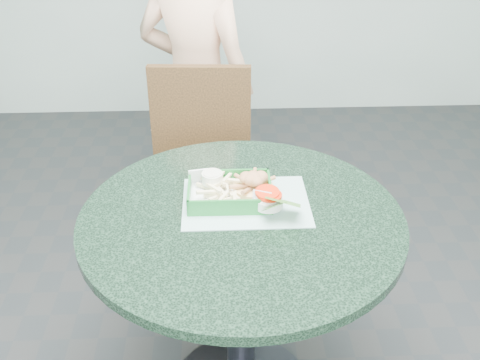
{
  "coord_description": "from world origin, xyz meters",
  "views": [
    {
      "loc": [
        -0.06,
        -1.33,
        1.68
      ],
      "look_at": [
        0.0,
        0.1,
        0.83
      ],
      "focal_mm": 42.0,
      "sensor_mm": 36.0,
      "label": 1
    }
  ],
  "objects_px": {
    "diner_person": "(196,88)",
    "food_basket": "(230,200)",
    "cafe_table": "(241,266)",
    "sauce_ramekin": "(212,183)",
    "dining_chair": "(202,166)",
    "crab_sandwich": "(253,188)"
  },
  "relations": [
    {
      "from": "cafe_table",
      "to": "sauce_ramekin",
      "type": "bearing_deg",
      "value": 123.35
    },
    {
      "from": "dining_chair",
      "to": "diner_person",
      "type": "bearing_deg",
      "value": 96.84
    },
    {
      "from": "dining_chair",
      "to": "crab_sandwich",
      "type": "height_order",
      "value": "dining_chair"
    },
    {
      "from": "food_basket",
      "to": "diner_person",
      "type": "bearing_deg",
      "value": 97.23
    },
    {
      "from": "cafe_table",
      "to": "food_basket",
      "type": "relative_size",
      "value": 3.8
    },
    {
      "from": "food_basket",
      "to": "crab_sandwich",
      "type": "xyz_separation_m",
      "value": [
        0.07,
        0.01,
        0.03
      ]
    },
    {
      "from": "cafe_table",
      "to": "dining_chair",
      "type": "height_order",
      "value": "dining_chair"
    },
    {
      "from": "food_basket",
      "to": "sauce_ramekin",
      "type": "height_order",
      "value": "sauce_ramekin"
    },
    {
      "from": "diner_person",
      "to": "food_basket",
      "type": "bearing_deg",
      "value": 120.85
    },
    {
      "from": "crab_sandwich",
      "to": "cafe_table",
      "type": "bearing_deg",
      "value": -112.5
    },
    {
      "from": "cafe_table",
      "to": "sauce_ramekin",
      "type": "distance_m",
      "value": 0.27
    },
    {
      "from": "cafe_table",
      "to": "food_basket",
      "type": "distance_m",
      "value": 0.21
    },
    {
      "from": "diner_person",
      "to": "food_basket",
      "type": "height_order",
      "value": "diner_person"
    },
    {
      "from": "cafe_table",
      "to": "sauce_ramekin",
      "type": "xyz_separation_m",
      "value": [
        -0.08,
        0.13,
        0.22
      ]
    },
    {
      "from": "food_basket",
      "to": "crab_sandwich",
      "type": "distance_m",
      "value": 0.08
    },
    {
      "from": "food_basket",
      "to": "sauce_ramekin",
      "type": "distance_m",
      "value": 0.08
    },
    {
      "from": "cafe_table",
      "to": "diner_person",
      "type": "bearing_deg",
      "value": 98.35
    },
    {
      "from": "dining_chair",
      "to": "sauce_ramekin",
      "type": "xyz_separation_m",
      "value": [
        0.05,
        -0.58,
        0.27
      ]
    },
    {
      "from": "diner_person",
      "to": "sauce_ramekin",
      "type": "distance_m",
      "value": 0.94
    },
    {
      "from": "food_basket",
      "to": "sauce_ramekin",
      "type": "relative_size",
      "value": 3.84
    },
    {
      "from": "dining_chair",
      "to": "sauce_ramekin",
      "type": "height_order",
      "value": "dining_chair"
    },
    {
      "from": "dining_chair",
      "to": "sauce_ramekin",
      "type": "bearing_deg",
      "value": -81.9
    }
  ]
}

